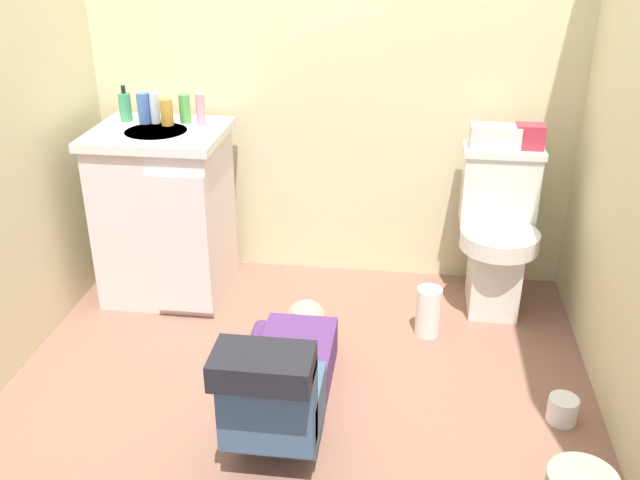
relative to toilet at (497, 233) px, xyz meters
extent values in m
cube|color=#8A5E4D|center=(-0.81, -0.72, -0.39)|extent=(2.82, 2.96, 0.04)
cube|color=beige|center=(-0.81, 0.29, 0.83)|extent=(2.48, 0.08, 2.40)
cube|color=silver|center=(0.00, -0.04, -0.18)|extent=(0.22, 0.30, 0.38)
cylinder|color=silver|center=(0.00, -0.10, 0.01)|extent=(0.35, 0.35, 0.08)
cube|color=silver|center=(0.00, 0.09, 0.18)|extent=(0.34, 0.17, 0.34)
cube|color=silver|center=(0.00, 0.09, 0.37)|extent=(0.36, 0.19, 0.03)
cube|color=silver|center=(-1.55, -0.07, 0.02)|extent=(0.56, 0.48, 0.78)
cube|color=silver|center=(-1.55, -0.07, 0.43)|extent=(0.60, 0.52, 0.04)
cylinder|color=silver|center=(-1.55, -0.09, 0.43)|extent=(0.28, 0.28, 0.05)
cube|color=silver|center=(-1.40, -0.33, 0.00)|extent=(0.26, 0.03, 0.66)
cylinder|color=silver|center=(-1.55, 0.07, 0.50)|extent=(0.02, 0.02, 0.10)
cube|color=#512D6B|center=(-0.83, -0.77, -0.28)|extent=(0.29, 0.52, 0.17)
sphere|color=tan|center=(-0.83, -0.44, -0.27)|extent=(0.19, 0.19, 0.19)
cube|color=#3D5975|center=(-0.83, -1.13, -0.19)|extent=(0.31, 0.28, 0.20)
cube|color=#3D5975|center=(-0.83, -1.27, -0.07)|extent=(0.31, 0.12, 0.32)
cube|color=black|center=(-0.83, -1.32, 0.11)|extent=(0.31, 0.19, 0.09)
cylinder|color=#512D6B|center=(-1.02, -0.61, -0.31)|extent=(0.08, 0.30, 0.08)
cube|color=silver|center=(-0.05, 0.09, 0.43)|extent=(0.22, 0.11, 0.10)
cube|color=#B22D3F|center=(0.10, 0.09, 0.44)|extent=(0.12, 0.09, 0.11)
cylinder|color=#3D935B|center=(-1.74, 0.05, 0.52)|extent=(0.06, 0.06, 0.13)
cylinder|color=black|center=(-1.74, 0.05, 0.60)|extent=(0.02, 0.02, 0.04)
cylinder|color=#436AB6|center=(-1.64, 0.02, 0.52)|extent=(0.06, 0.06, 0.14)
cylinder|color=silver|center=(-1.60, 0.03, 0.52)|extent=(0.04, 0.04, 0.14)
cylinder|color=gold|center=(-1.53, 0.00, 0.51)|extent=(0.06, 0.06, 0.12)
cylinder|color=#53A44C|center=(-1.46, 0.05, 0.52)|extent=(0.05, 0.05, 0.13)
cylinder|color=pink|center=(-1.38, 0.02, 0.53)|extent=(0.04, 0.04, 0.15)
cylinder|color=white|center=(-0.30, -0.32, -0.25)|extent=(0.11, 0.11, 0.23)
cylinder|color=white|center=(0.19, -0.85, -0.32)|extent=(0.11, 0.11, 0.10)
camera|label=1|loc=(-0.42, -3.05, 1.37)|focal=39.91mm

